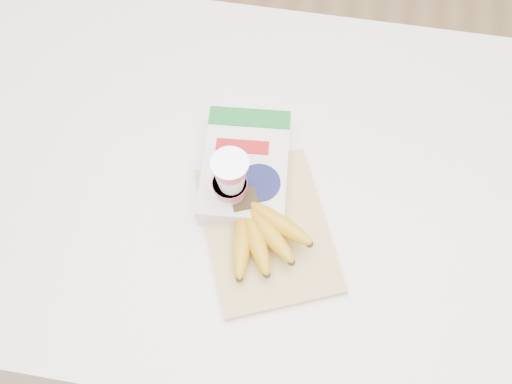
% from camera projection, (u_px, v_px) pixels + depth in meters
% --- Properties ---
extents(room, '(4.00, 4.00, 4.00)m').
position_uv_depth(room, '(251.00, 61.00, 0.84)').
color(room, tan).
rests_on(room, ground).
extents(table, '(1.35, 0.90, 1.01)m').
position_uv_depth(table, '(253.00, 261.00, 1.59)').
color(table, white).
rests_on(table, ground).
extents(cutting_board, '(0.33, 0.37, 0.02)m').
position_uv_depth(cutting_board, '(267.00, 229.00, 1.08)').
color(cutting_board, '#D8BA76').
rests_on(cutting_board, table).
extents(bananas, '(0.17, 0.18, 0.06)m').
position_uv_depth(bananas, '(259.00, 231.00, 1.04)').
color(bananas, '#382816').
rests_on(bananas, cutting_board).
extents(yogurt_stack, '(0.07, 0.07, 0.16)m').
position_uv_depth(yogurt_stack, '(230.00, 182.00, 1.02)').
color(yogurt_stack, white).
rests_on(yogurt_stack, cutting_board).
extents(cereal_box, '(0.18, 0.26, 0.05)m').
position_uv_depth(cereal_box, '(246.00, 167.00, 1.12)').
color(cereal_box, white).
rests_on(cereal_box, table).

